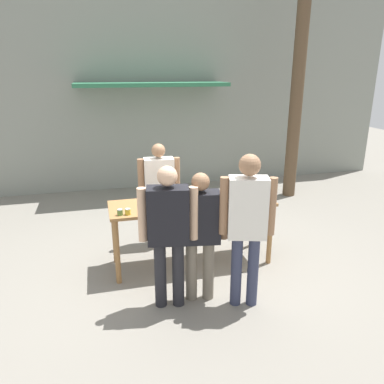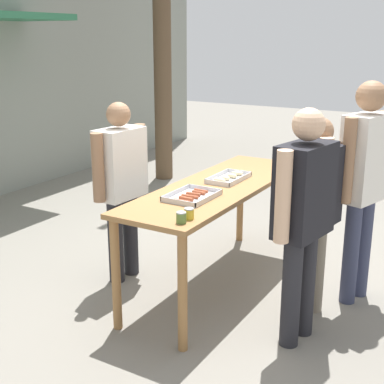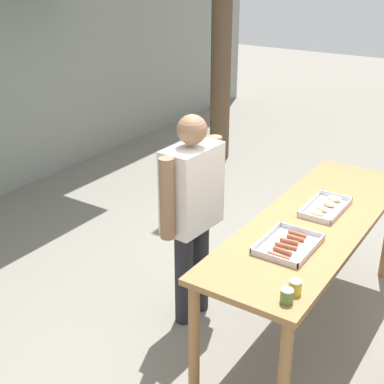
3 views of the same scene
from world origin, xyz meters
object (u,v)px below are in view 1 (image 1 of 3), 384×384
condiment_jar_ketchup (128,212)px  person_server_behind_table (159,186)px  person_customer_holding_hotdog (168,227)px  food_tray_buns (204,200)px  food_tray_sausages (159,204)px  person_customer_waiting_in_line (200,228)px  utility_pole (299,66)px  condiment_jar_mustard (120,212)px  beer_cup (266,198)px  person_customer_with_cup (247,219)px

condiment_jar_ketchup → person_server_behind_table: size_ratio=0.05×
person_customer_holding_hotdog → food_tray_buns: bearing=-116.6°
condiment_jar_ketchup → person_customer_holding_hotdog: size_ratio=0.05×
person_customer_holding_hotdog → food_tray_sausages: bearing=-83.1°
person_customer_holding_hotdog → person_customer_waiting_in_line: 0.39m
food_tray_sausages → utility_pole: size_ratio=0.08×
condiment_jar_mustard → person_server_behind_table: person_server_behind_table is taller
condiment_jar_ketchup → utility_pole: utility_pole is taller
condiment_jar_ketchup → person_server_behind_table: person_server_behind_table is taller
person_customer_waiting_in_line → utility_pole: size_ratio=0.30×
utility_pole → food_tray_sausages: bearing=-143.4°
person_customer_holding_hotdog → condiment_jar_mustard: bearing=-45.0°
beer_cup → utility_pole: bearing=55.3°
beer_cup → person_customer_waiting_in_line: (-1.14, -0.66, -0.05)m
food_tray_sausages → condiment_jar_mustard: bearing=-156.5°
food_tray_sausages → beer_cup: beer_cup is taller
person_server_behind_table → condiment_jar_ketchup: bearing=-115.6°
food_tray_sausages → utility_pole: (3.37, 2.50, 1.83)m
condiment_jar_ketchup → person_customer_holding_hotdog: bearing=-60.6°
person_server_behind_table → person_customer_holding_hotdog: 1.76m
beer_cup → utility_pole: 3.77m
food_tray_sausages → beer_cup: size_ratio=3.80×
food_tray_buns → person_customer_with_cup: size_ratio=0.25×
condiment_jar_mustard → condiment_jar_ketchup: bearing=-1.9°
person_customer_waiting_in_line → food_tray_sausages: bearing=-60.1°
food_tray_buns → condiment_jar_mustard: condiment_jar_mustard is taller
condiment_jar_mustard → person_customer_waiting_in_line: (0.87, -0.65, -0.03)m
food_tray_buns → person_customer_holding_hotdog: (-0.69, -0.93, 0.06)m
beer_cup → person_customer_waiting_in_line: bearing=-150.0°
food_tray_sausages → beer_cup: bearing=-8.9°
food_tray_buns → person_server_behind_table: bearing=121.1°
condiment_jar_mustard → utility_pole: utility_pole is taller
food_tray_buns → condiment_jar_ketchup: (-1.08, -0.24, 0.02)m
condiment_jar_ketchup → utility_pole: (3.81, 2.74, 1.80)m
person_customer_holding_hotdog → person_server_behind_table: bearing=-86.4°
food_tray_sausages → person_server_behind_table: (0.15, 0.82, 0.01)m
person_customer_with_cup → person_customer_waiting_in_line: 0.56m
food_tray_buns → person_server_behind_table: size_ratio=0.28×
condiment_jar_ketchup → person_customer_with_cup: size_ratio=0.04×
food_tray_sausages → person_customer_waiting_in_line: bearing=-69.4°
utility_pole → beer_cup: bearing=-124.7°
person_customer_holding_hotdog → person_customer_waiting_in_line: bearing=-163.8°
food_tray_buns → utility_pole: utility_pole is taller
food_tray_sausages → person_customer_with_cup: 1.40m
beer_cup → person_server_behind_table: bearing=141.6°
condiment_jar_ketchup → utility_pole: size_ratio=0.01×
person_customer_waiting_in_line → person_customer_with_cup: bearing=162.2°
food_tray_buns → condiment_jar_ketchup: bearing=-167.6°
food_tray_buns → condiment_jar_mustard: (-1.18, -0.23, 0.02)m
person_server_behind_table → person_customer_holding_hotdog: person_customer_holding_hotdog is taller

